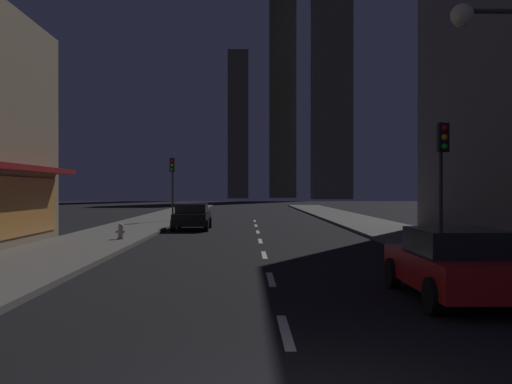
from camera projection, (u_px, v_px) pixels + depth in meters
name	position (u px, v px, depth m)	size (l,w,h in m)	color
ground_plane	(255.00, 224.00, 37.77)	(78.00, 136.00, 0.10)	black
sidewalk_right	(360.00, 222.00, 37.89)	(4.00, 76.00, 0.15)	#605E59
sidewalk_left	(149.00, 222.00, 37.64)	(4.00, 76.00, 0.15)	#605E59
lane_marking_center	(262.00, 247.00, 21.97)	(0.16, 38.60, 0.01)	silver
skyscraper_distant_tall	(238.00, 125.00, 143.07)	(5.10, 6.14, 36.72)	#524E3D
skyscraper_distant_mid	(283.00, 57.00, 149.84)	(6.79, 6.20, 74.26)	#403C30
skyscraper_distant_short	(332.00, 60.00, 129.25)	(8.75, 6.68, 63.36)	brown
car_parked_near	(454.00, 264.00, 11.52)	(1.98, 4.24, 1.45)	#B21919
car_parked_far	(192.00, 216.00, 31.47)	(1.98, 4.24, 1.45)	black
fire_hydrant_far_left	(121.00, 232.00, 23.98)	(0.42, 0.30, 0.65)	#B2B2B2
traffic_light_near_right	(442.00, 159.00, 17.73)	(0.32, 0.48, 4.20)	#2D2D2D
traffic_light_far_left	(172.00, 175.00, 37.74)	(0.32, 0.48, 4.20)	#2D2D2D
street_lamp_right	(494.00, 73.00, 13.76)	(1.96, 0.56, 6.58)	#38383D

